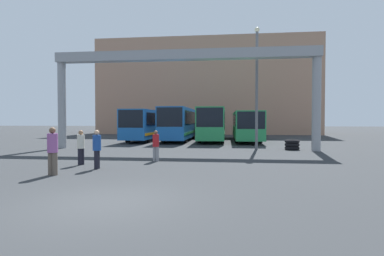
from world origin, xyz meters
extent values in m
plane|color=#2D3033|center=(0.00, 0.00, 0.00)|extent=(200.00, 200.00, 0.00)
cube|color=tan|center=(0.00, 42.74, 7.31)|extent=(33.93, 12.00, 14.63)
cylinder|color=gray|center=(-9.32, 14.15, 3.25)|extent=(0.60, 0.60, 6.50)
cylinder|color=gray|center=(9.32, 14.15, 3.25)|extent=(0.60, 0.60, 6.50)
cube|color=gray|center=(0.00, 14.15, 6.85)|extent=(19.25, 0.80, 0.70)
cube|color=#1959A5|center=(-5.18, 23.32, 1.75)|extent=(2.42, 10.81, 2.79)
cube|color=black|center=(-5.18, 17.94, 2.26)|extent=(2.23, 0.06, 1.56)
cube|color=black|center=(-5.18, 23.32, 2.26)|extent=(2.45, 9.19, 1.17)
cube|color=orange|center=(-5.18, 23.32, 0.85)|extent=(2.45, 10.27, 0.24)
cylinder|color=black|center=(-6.23, 20.29, 0.46)|extent=(0.28, 0.93, 0.93)
cylinder|color=black|center=(-4.13, 20.29, 0.46)|extent=(0.28, 0.93, 0.93)
cylinder|color=black|center=(-6.23, 26.34, 0.46)|extent=(0.28, 0.93, 0.93)
cylinder|color=black|center=(-4.13, 26.34, 0.46)|extent=(0.28, 0.93, 0.93)
cube|color=#1959A5|center=(-1.73, 23.55, 1.85)|extent=(2.47, 11.28, 2.99)
cube|color=black|center=(-1.73, 17.94, 2.40)|extent=(2.27, 0.06, 1.68)
cube|color=black|center=(-1.73, 23.55, 2.40)|extent=(2.50, 9.59, 1.26)
cube|color=#268C4C|center=(-1.73, 23.55, 0.89)|extent=(2.50, 10.72, 0.24)
cylinder|color=black|center=(-2.80, 20.40, 0.55)|extent=(0.28, 1.10, 1.10)
cylinder|color=black|center=(-0.65, 20.40, 0.55)|extent=(0.28, 1.10, 1.10)
cylinder|color=black|center=(-2.80, 26.71, 0.55)|extent=(0.28, 1.10, 1.10)
cylinder|color=black|center=(-0.65, 26.71, 0.55)|extent=(0.28, 1.10, 1.10)
cube|color=#268C4C|center=(1.73, 23.64, 1.83)|extent=(2.47, 11.46, 2.96)
cube|color=black|center=(1.73, 17.94, 2.38)|extent=(2.28, 0.06, 1.66)
cube|color=black|center=(1.73, 23.64, 2.38)|extent=(2.50, 9.74, 1.24)
cube|color=#268C4C|center=(1.73, 23.64, 0.88)|extent=(2.50, 10.89, 0.24)
cylinder|color=black|center=(0.65, 20.44, 0.45)|extent=(0.28, 0.90, 0.90)
cylinder|color=black|center=(2.80, 20.44, 0.45)|extent=(0.28, 0.90, 0.90)
cylinder|color=black|center=(0.65, 26.85, 0.45)|extent=(0.28, 0.90, 0.90)
cylinder|color=black|center=(2.80, 26.85, 0.45)|extent=(0.28, 0.90, 0.90)
cube|color=#268C4C|center=(5.18, 24.11, 1.66)|extent=(2.50, 12.39, 2.61)
cube|color=black|center=(5.18, 17.94, 2.13)|extent=(2.30, 0.06, 1.46)
cube|color=black|center=(5.18, 24.11, 2.13)|extent=(2.53, 10.53, 1.10)
cube|color=#268C4C|center=(5.18, 24.11, 0.82)|extent=(2.53, 11.77, 0.24)
cylinder|color=black|center=(4.09, 20.64, 0.46)|extent=(0.28, 0.92, 0.92)
cylinder|color=black|center=(6.27, 20.64, 0.46)|extent=(0.28, 0.92, 0.92)
cylinder|color=black|center=(4.09, 27.58, 0.46)|extent=(0.28, 0.92, 0.92)
cylinder|color=black|center=(6.27, 27.58, 0.46)|extent=(0.28, 0.92, 0.92)
cylinder|color=black|center=(-2.50, 5.19, 0.40)|extent=(0.19, 0.19, 0.81)
cylinder|color=black|center=(-2.50, 5.03, 0.40)|extent=(0.19, 0.19, 0.81)
cylinder|color=navy|center=(-2.50, 5.11, 1.15)|extent=(0.35, 0.35, 0.67)
sphere|color=tan|center=(-2.50, 5.11, 1.59)|extent=(0.22, 0.22, 0.22)
cylinder|color=gray|center=(-0.59, 7.84, 0.38)|extent=(0.17, 0.17, 0.76)
cylinder|color=gray|center=(-0.44, 7.82, 0.38)|extent=(0.17, 0.17, 0.76)
cylinder|color=#A5191E|center=(-0.51, 7.83, 1.08)|extent=(0.33, 0.33, 0.63)
sphere|color=brown|center=(-0.51, 7.83, 1.50)|extent=(0.21, 0.21, 0.21)
cylinder|color=black|center=(-3.74, 6.24, 0.39)|extent=(0.18, 0.18, 0.79)
cylinder|color=black|center=(-3.79, 6.09, 0.39)|extent=(0.18, 0.18, 0.79)
cylinder|color=beige|center=(-3.77, 6.16, 1.11)|extent=(0.34, 0.34, 0.66)
sphere|color=#8C6647|center=(-3.77, 6.16, 1.55)|extent=(0.21, 0.21, 0.21)
cylinder|color=brown|center=(-3.48, 3.48, 0.44)|extent=(0.20, 0.20, 0.89)
cylinder|color=brown|center=(-3.65, 3.49, 0.44)|extent=(0.20, 0.20, 0.89)
cylinder|color=#8C4C8C|center=(-3.56, 3.48, 1.25)|extent=(0.39, 0.39, 0.74)
sphere|color=brown|center=(-3.56, 3.48, 1.74)|extent=(0.24, 0.24, 0.24)
torus|color=black|center=(7.87, 14.87, 0.12)|extent=(1.04, 1.04, 0.24)
torus|color=black|center=(7.87, 14.87, 0.36)|extent=(1.04, 1.04, 0.24)
torus|color=black|center=(7.87, 14.87, 0.60)|extent=(1.04, 1.04, 0.24)
cylinder|color=#595B60|center=(5.34, 14.92, 4.29)|extent=(0.20, 0.20, 8.58)
sphere|color=beige|center=(5.34, 14.92, 8.73)|extent=(0.36, 0.36, 0.36)
camera|label=1|loc=(3.13, -7.39, 2.14)|focal=28.00mm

